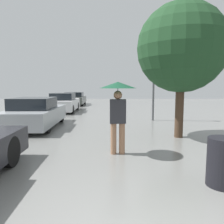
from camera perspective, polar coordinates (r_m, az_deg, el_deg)
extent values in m
cylinder|color=#9E7051|center=(5.68, 0.39, -6.95)|extent=(0.15, 0.15, 0.81)
cylinder|color=#9E7051|center=(5.70, 2.62, -6.93)|extent=(0.15, 0.15, 0.81)
cube|color=#2D2D33|center=(5.57, 1.53, 0.19)|extent=(0.41, 0.24, 0.61)
sphere|color=#9E7051|center=(5.53, 1.54, 4.45)|extent=(0.22, 0.22, 0.22)
cylinder|color=#515456|center=(5.54, 1.54, 2.87)|extent=(0.02, 0.02, 0.64)
cone|color=#14472D|center=(5.53, 1.55, 7.06)|extent=(0.94, 0.94, 0.16)
cylinder|color=black|center=(5.30, -25.02, -9.38)|extent=(0.18, 0.67, 0.67)
cube|color=#9EA3A8|center=(9.98, -19.29, -0.94)|extent=(1.83, 4.14, 0.65)
cube|color=black|center=(9.73, -19.79, 2.16)|extent=(1.55, 1.86, 0.47)
cylinder|color=black|center=(11.48, -21.22, -1.06)|extent=(0.18, 0.58, 0.58)
cylinder|color=black|center=(11.03, -13.15, -1.08)|extent=(0.18, 0.58, 0.58)
cylinder|color=black|center=(9.13, -26.64, -3.21)|extent=(0.18, 0.58, 0.58)
cylinder|color=black|center=(8.56, -16.60, -3.39)|extent=(0.18, 0.58, 0.58)
cube|color=silver|center=(15.72, -12.48, 1.95)|extent=(1.72, 4.11, 0.68)
cube|color=black|center=(15.48, -12.67, 4.00)|extent=(1.46, 1.85, 0.47)
cylinder|color=black|center=(17.14, -14.19, 1.57)|extent=(0.18, 0.57, 0.57)
cylinder|color=black|center=(16.86, -9.05, 1.61)|extent=(0.18, 0.57, 0.57)
cylinder|color=black|center=(14.67, -16.37, 0.68)|extent=(0.18, 0.57, 0.57)
cylinder|color=black|center=(14.35, -10.38, 0.71)|extent=(0.18, 0.57, 0.57)
cube|color=#4C514C|center=(21.20, -9.67, 3.16)|extent=(1.80, 4.02, 0.61)
cube|color=black|center=(20.98, -9.77, 4.55)|extent=(1.53, 1.81, 0.43)
cylinder|color=black|center=(22.57, -11.25, 2.95)|extent=(0.18, 0.67, 0.67)
cylinder|color=black|center=(22.35, -7.15, 2.99)|extent=(0.18, 0.67, 0.67)
cylinder|color=black|center=(20.12, -12.45, 2.49)|extent=(0.18, 0.67, 0.67)
cylinder|color=black|center=(19.88, -7.85, 2.53)|extent=(0.18, 0.67, 0.67)
cylinder|color=#473323|center=(7.80, 17.21, 1.65)|extent=(0.28, 0.28, 2.20)
sphere|color=#1E4223|center=(7.88, 17.71, 15.66)|extent=(2.96, 2.96, 2.96)
cylinder|color=#515456|center=(11.42, 10.81, 8.91)|extent=(0.11, 0.11, 4.43)
sphere|color=beige|center=(11.74, 11.08, 20.25)|extent=(0.31, 0.31, 0.31)
cylinder|color=black|center=(4.37, 27.12, -11.57)|extent=(0.56, 0.56, 0.86)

